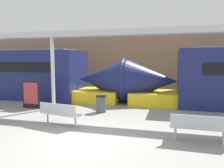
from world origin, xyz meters
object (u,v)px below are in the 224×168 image
(bench_near, at_px, (59,112))
(trash_bin, at_px, (101,104))
(poster_board, at_px, (31,94))
(support_column_near, at_px, (53,74))
(bench_far, at_px, (199,126))
(train_right, at_px, (15,75))

(bench_near, bearing_deg, trash_bin, 82.46)
(poster_board, height_order, support_column_near, support_column_near)
(bench_far, relative_size, trash_bin, 2.11)
(train_right, height_order, trash_bin, train_right)
(train_right, bearing_deg, bench_near, -40.73)
(trash_bin, height_order, poster_board, poster_board)
(train_right, distance_m, trash_bin, 7.71)
(train_right, relative_size, trash_bin, 18.82)
(bench_near, height_order, support_column_near, support_column_near)
(bench_far, relative_size, support_column_near, 0.48)
(bench_far, relative_size, poster_board, 1.19)
(train_right, xyz_separation_m, poster_board, (3.30, -2.97, -0.76))
(support_column_near, bearing_deg, train_right, 148.86)
(bench_near, xyz_separation_m, poster_board, (-2.91, 2.38, 0.21))
(train_right, height_order, bench_far, train_right)
(bench_far, bearing_deg, support_column_near, 155.81)
(bench_near, xyz_separation_m, bench_far, (4.95, -0.50, 0.00))
(train_right, xyz_separation_m, trash_bin, (7.08, -2.85, -1.08))
(trash_bin, bearing_deg, poster_board, -178.27)
(bench_near, xyz_separation_m, support_column_near, (-1.78, 2.67, 1.30))
(bench_far, xyz_separation_m, poster_board, (-7.86, 2.88, 0.21))
(train_right, bearing_deg, trash_bin, -21.95)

